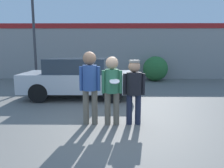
{
  "coord_description": "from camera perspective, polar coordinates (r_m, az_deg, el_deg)",
  "views": [
    {
      "loc": [
        -0.05,
        -5.22,
        1.91
      ],
      "look_at": [
        -0.1,
        0.29,
        1.01
      ],
      "focal_mm": 35.0,
      "sensor_mm": 36.0,
      "label": 1
    }
  ],
  "objects": [
    {
      "name": "shrub",
      "position": [
        13.26,
        11.25,
        3.97
      ],
      "size": [
        1.47,
        1.47,
        1.47
      ],
      "color": "#2D6B33",
      "rests_on": "ground"
    },
    {
      "name": "storefront_building",
      "position": [
        13.9,
        0.73,
        8.59
      ],
      "size": [
        24.0,
        0.22,
        3.45
      ],
      "color": "gray",
      "rests_on": "ground"
    },
    {
      "name": "person_middle_with_frisbee",
      "position": [
        5.39,
        -0.01,
        -0.19
      ],
      "size": [
        0.51,
        0.53,
        1.72
      ],
      "color": "#665B4C",
      "rests_on": "ground"
    },
    {
      "name": "ground_plane",
      "position": [
        5.56,
        1.0,
        -10.82
      ],
      "size": [
        56.0,
        56.0,
        0.0
      ],
      "primitive_type": "plane",
      "color": "#66635E"
    },
    {
      "name": "person_left",
      "position": [
        5.44,
        -5.81,
        0.82
      ],
      "size": [
        0.52,
        0.35,
        1.84
      ],
      "color": "#665B4C",
      "rests_on": "ground"
    },
    {
      "name": "parked_car_near",
      "position": [
        8.61,
        -8.78,
        1.59
      ],
      "size": [
        4.23,
        1.92,
        1.54
      ],
      "color": "#B7BABF",
      "rests_on": "ground"
    },
    {
      "name": "person_right",
      "position": [
        5.46,
        5.76,
        -0.57
      ],
      "size": [
        0.55,
        0.38,
        1.63
      ],
      "color": "#1E2338",
      "rests_on": "ground"
    }
  ]
}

